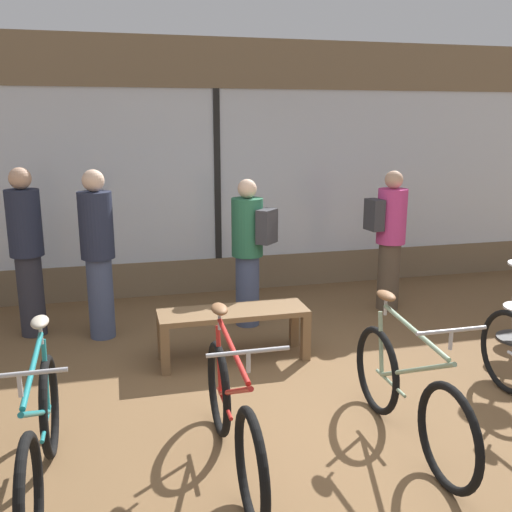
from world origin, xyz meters
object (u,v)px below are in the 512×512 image
object	(u,v)px
bicycle_left	(232,417)
customer_near_rack	(249,248)
display_bench	(233,319)
customer_mid_floor	(98,251)
bicycle_right	(408,394)
customer_by_window	(389,236)
bicycle_far_left	(41,440)
customer_near_bench	(27,249)

from	to	relation	value
bicycle_left	customer_near_rack	bearing A→B (deg)	74.31
display_bench	customer_mid_floor	xyz separation A→B (m)	(-1.21, 0.90, 0.52)
bicycle_right	customer_by_window	world-z (taller)	customer_by_window
customer_mid_floor	bicycle_far_left	bearing A→B (deg)	-96.84
bicycle_left	customer_mid_floor	distance (m)	2.81
bicycle_left	bicycle_right	xyz separation A→B (m)	(1.24, 0.01, 0.00)
bicycle_right	customer_near_rack	world-z (taller)	customer_near_rack
bicycle_left	bicycle_far_left	bearing A→B (deg)	179.69
customer_mid_floor	customer_near_bench	distance (m)	0.75
customer_mid_floor	customer_near_bench	size ratio (longest dim) A/B	0.99
bicycle_far_left	display_bench	distance (m)	2.30
display_bench	customer_near_bench	size ratio (longest dim) A/B	0.79
bicycle_right	customer_mid_floor	distance (m)	3.39
bicycle_left	customer_by_window	xyz separation A→B (m)	(2.46, 2.74, 0.52)
customer_near_rack	customer_mid_floor	bearing A→B (deg)	179.15
bicycle_right	customer_near_bench	bearing A→B (deg)	134.27
customer_near_rack	customer_by_window	world-z (taller)	customer_by_window
customer_near_rack	customer_near_bench	bearing A→B (deg)	173.18
customer_near_bench	bicycle_left	bearing A→B (deg)	-61.65
bicycle_right	customer_near_rack	distance (m)	2.69
bicycle_left	customer_near_rack	distance (m)	2.75
display_bench	customer_mid_floor	world-z (taller)	customer_mid_floor
bicycle_left	customer_mid_floor	bearing A→B (deg)	107.79
bicycle_right	customer_near_bench	world-z (taller)	customer_near_bench
customer_near_rack	customer_mid_floor	xyz separation A→B (m)	(-1.58, 0.02, 0.05)
bicycle_left	bicycle_right	bearing A→B (deg)	0.42
display_bench	customer_by_window	bearing A→B (deg)	25.80
bicycle_right	bicycle_far_left	bearing A→B (deg)	-179.93
bicycle_left	bicycle_right	distance (m)	1.24
bicycle_far_left	customer_near_bench	xyz separation A→B (m)	(-0.40, 2.87, 0.55)
bicycle_far_left	bicycle_left	bearing A→B (deg)	-0.31
customer_by_window	customer_mid_floor	distance (m)	3.31
customer_mid_floor	customer_by_window	bearing A→B (deg)	1.90
customer_by_window	customer_near_bench	bearing A→B (deg)	177.99
bicycle_far_left	customer_near_rack	bearing A→B (deg)	53.97
bicycle_far_left	customer_near_rack	distance (m)	3.25
bicycle_left	customer_by_window	world-z (taller)	customer_by_window
display_bench	bicycle_left	bearing A→B (deg)	-102.07
bicycle_left	customer_near_rack	xyz separation A→B (m)	(0.73, 2.61, 0.49)
customer_near_bench	bicycle_far_left	bearing A→B (deg)	-82.16
bicycle_left	display_bench	distance (m)	1.77
display_bench	customer_mid_floor	distance (m)	1.60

